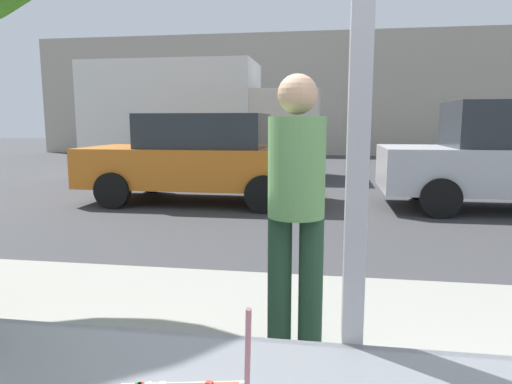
% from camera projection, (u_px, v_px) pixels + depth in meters
% --- Properties ---
extents(ground_plane, '(60.00, 60.00, 0.00)m').
position_uv_depth(ground_plane, '(331.00, 200.00, 9.03)').
color(ground_plane, '#38383A').
extents(sidewalk_strip, '(16.00, 2.80, 0.15)m').
position_uv_depth(sidewalk_strip, '(335.00, 364.00, 2.77)').
color(sidewalk_strip, gray).
rests_on(sidewalk_strip, ground).
extents(building_facade_far, '(28.00, 1.20, 5.46)m').
position_uv_depth(building_facade_far, '(331.00, 95.00, 20.97)').
color(building_facade_far, '#A89E8E').
rests_on(building_facade_far, ground).
extents(parked_car_orange, '(4.34, 2.03, 1.66)m').
position_uv_depth(parked_car_orange, '(202.00, 157.00, 8.70)').
color(parked_car_orange, orange).
rests_on(parked_car_orange, ground).
extents(box_truck, '(6.45, 2.44, 3.14)m').
position_uv_depth(box_truck, '(197.00, 116.00, 12.89)').
color(box_truck, silver).
rests_on(box_truck, ground).
extents(pedestrian, '(0.32, 0.32, 1.63)m').
position_uv_depth(pedestrian, '(296.00, 200.00, 2.58)').
color(pedestrian, '#23432E').
rests_on(pedestrian, sidewalk_strip).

